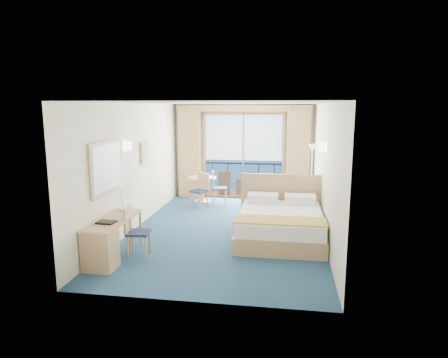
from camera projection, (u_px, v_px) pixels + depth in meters
The scene contains 22 objects.
floor at pixel (227, 230), 8.61m from camera, with size 6.50×6.50×0.00m, color navy.
room_walls at pixel (227, 148), 8.29m from camera, with size 4.04×6.54×2.72m.
balcony_door at pixel (243, 159), 11.54m from camera, with size 2.36×0.03×2.52m.
curtain_left at pixel (190, 154), 11.60m from camera, with size 0.65×0.22×2.55m, color tan.
curtain_right at pixel (298, 156), 11.13m from camera, with size 0.65×0.22×2.55m, color tan.
pelmet at pixel (243, 108), 11.16m from camera, with size 3.80×0.25×0.18m, color tan.
mirror at pixel (107, 167), 7.17m from camera, with size 0.05×1.25×0.95m.
wall_print at pixel (144, 152), 9.06m from camera, with size 0.04×0.42×0.52m.
sconce_left at pixel (127, 146), 7.99m from camera, with size 0.18×0.18×0.18m, color #FFE5B2.
sconce_right at pixel (323, 147), 7.84m from camera, with size 0.18×0.18×0.18m, color #FFE5B2.
bed at pixel (280, 223), 8.03m from camera, with size 1.83×2.17×1.15m.
nightstand at pixel (308, 209), 9.22m from camera, with size 0.43×0.41×0.57m, color tan.
phone at pixel (309, 196), 9.15m from camera, with size 0.19×0.15×0.08m, color silver.
armchair at pixel (290, 199), 10.19m from camera, with size 0.67×0.69×0.63m, color #464B55.
floor_lamp at pixel (312, 160), 10.20m from camera, with size 0.23×0.23×1.68m.
desk at pixel (103, 244), 6.58m from camera, with size 0.51×1.50×0.70m.
desk_chair at pixel (134, 229), 7.05m from camera, with size 0.43×0.42×0.89m.
folder at pixel (106, 222), 6.69m from camera, with size 0.30×0.22×0.03m, color black.
desk_lamp at pixel (122, 192), 7.42m from camera, with size 0.13×0.13×0.49m.
round_table at pixel (202, 183), 11.08m from camera, with size 0.78×0.78×0.70m.
table_chair_a at pixel (217, 186), 10.82m from camera, with size 0.46×0.45×0.91m.
table_chair_b at pixel (201, 188), 10.56m from camera, with size 0.52×0.52×0.89m.
Camera 1 is at (1.20, -8.19, 2.63)m, focal length 32.00 mm.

